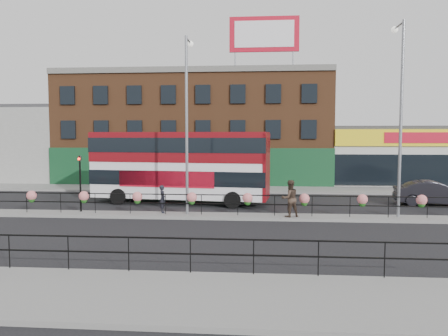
# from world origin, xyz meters

# --- Properties ---
(ground) EXTENTS (120.00, 120.00, 0.00)m
(ground) POSITION_xyz_m (0.00, 0.00, 0.00)
(ground) COLOR black
(ground) RESTS_ON ground
(south_pavement) EXTENTS (60.00, 4.00, 0.15)m
(south_pavement) POSITION_xyz_m (0.00, -12.00, 0.07)
(south_pavement) COLOR gray
(south_pavement) RESTS_ON ground
(north_pavement) EXTENTS (60.00, 4.00, 0.15)m
(north_pavement) POSITION_xyz_m (0.00, 12.00, 0.07)
(north_pavement) COLOR gray
(north_pavement) RESTS_ON ground
(median) EXTENTS (60.00, 1.60, 0.15)m
(median) POSITION_xyz_m (0.00, 0.00, 0.07)
(median) COLOR gray
(median) RESTS_ON ground
(yellow_line_inner) EXTENTS (60.00, 0.10, 0.01)m
(yellow_line_inner) POSITION_xyz_m (0.00, -9.70, 0.01)
(yellow_line_inner) COLOR gold
(yellow_line_inner) RESTS_ON ground
(yellow_line_outer) EXTENTS (60.00, 0.10, 0.01)m
(yellow_line_outer) POSITION_xyz_m (0.00, -9.88, 0.01)
(yellow_line_outer) COLOR gold
(yellow_line_outer) RESTS_ON ground
(brick_building) EXTENTS (25.00, 12.21, 10.30)m
(brick_building) POSITION_xyz_m (-4.00, 19.96, 5.13)
(brick_building) COLOR brown
(brick_building) RESTS_ON ground
(supermarket) EXTENTS (15.00, 12.25, 5.30)m
(supermarket) POSITION_xyz_m (16.00, 19.90, 2.65)
(supermarket) COLOR silver
(supermarket) RESTS_ON ground
(warehouse_west) EXTENTS (15.50, 12.00, 7.30)m
(warehouse_west) POSITION_xyz_m (-24.25, 20.00, 3.65)
(warehouse_west) COLOR #999995
(warehouse_west) RESTS_ON ground
(billboard) EXTENTS (6.00, 0.29, 4.40)m
(billboard) POSITION_xyz_m (2.50, 14.99, 13.18)
(billboard) COLOR red
(billboard) RESTS_ON brick_building
(median_railing) EXTENTS (30.04, 0.56, 1.23)m
(median_railing) POSITION_xyz_m (-0.00, 0.00, 1.05)
(median_railing) COLOR black
(median_railing) RESTS_ON median
(south_railing) EXTENTS (20.04, 0.05, 1.12)m
(south_railing) POSITION_xyz_m (-2.00, -10.10, 0.96)
(south_railing) COLOR black
(south_railing) RESTS_ON south_pavement
(double_decker_bus) EXTENTS (11.86, 4.05, 4.70)m
(double_decker_bus) POSITION_xyz_m (-3.02, 4.77, 2.89)
(double_decker_bus) COLOR white
(double_decker_bus) RESTS_ON ground
(car) EXTENTS (2.86, 5.22, 1.58)m
(car) POSITION_xyz_m (13.31, 5.19, 0.79)
(car) COLOR black
(car) RESTS_ON ground
(pedestrian_a) EXTENTS (0.81, 0.74, 1.56)m
(pedestrian_a) POSITION_xyz_m (-3.25, 0.40, 0.93)
(pedestrian_a) COLOR black
(pedestrian_a) RESTS_ON median
(pedestrian_b) EXTENTS (1.45, 1.37, 1.98)m
(pedestrian_b) POSITION_xyz_m (3.79, -0.25, 1.14)
(pedestrian_b) COLOR #433227
(pedestrian_b) RESTS_ON median
(lamp_column_west) EXTENTS (0.35, 1.71, 9.74)m
(lamp_column_west) POSITION_xyz_m (-1.82, 0.42, 5.92)
(lamp_column_west) COLOR gray
(lamp_column_west) RESTS_ON median
(lamp_column_east) EXTENTS (0.37, 1.82, 10.35)m
(lamp_column_east) POSITION_xyz_m (9.57, 0.45, 6.28)
(lamp_column_east) COLOR gray
(lamp_column_east) RESTS_ON median
(traffic_light_median) EXTENTS (0.15, 0.28, 3.65)m
(traffic_light_median) POSITION_xyz_m (-8.00, 0.39, 2.47)
(traffic_light_median) COLOR black
(traffic_light_median) RESTS_ON median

